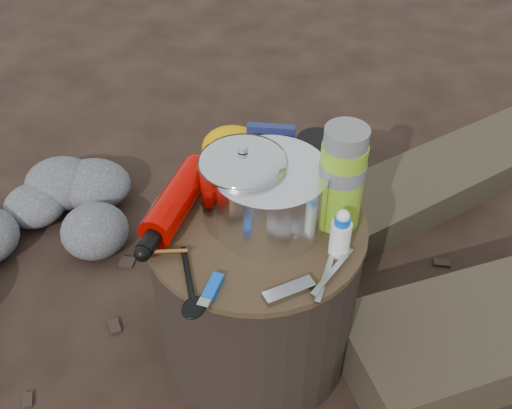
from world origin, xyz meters
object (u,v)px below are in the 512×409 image
(fuel_bottle, at_px, (177,200))
(thermos, at_px, (342,178))
(stump, at_px, (256,290))
(camping_pot, at_px, (243,185))
(travel_mug, at_px, (316,165))

(fuel_bottle, bearing_deg, thermos, 14.30)
(stump, distance_m, camping_pot, 0.30)
(stump, distance_m, fuel_bottle, 0.30)
(camping_pot, distance_m, fuel_bottle, 0.15)
(stump, xyz_separation_m, travel_mug, (0.09, 0.15, 0.28))
(thermos, xyz_separation_m, travel_mug, (-0.07, 0.08, -0.05))
(stump, bearing_deg, camping_pot, 157.61)
(stump, relative_size, thermos, 2.04)
(stump, height_order, fuel_bottle, fuel_bottle)
(thermos, bearing_deg, camping_pot, -164.10)
(camping_pot, relative_size, travel_mug, 1.32)
(fuel_bottle, xyz_separation_m, travel_mug, (0.25, 0.17, 0.03))
(fuel_bottle, distance_m, thermos, 0.34)
(thermos, distance_m, travel_mug, 0.12)
(fuel_bottle, height_order, travel_mug, travel_mug)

